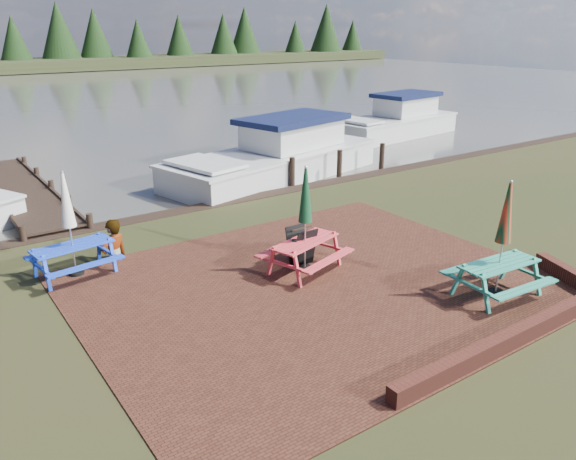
% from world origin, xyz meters
% --- Properties ---
extents(ground, '(120.00, 120.00, 0.00)m').
position_xyz_m(ground, '(0.00, 0.00, 0.00)').
color(ground, black).
rests_on(ground, ground).
extents(paving, '(9.00, 7.50, 0.02)m').
position_xyz_m(paving, '(0.00, 1.00, 0.01)').
color(paving, '#3B1B12').
rests_on(paving, ground).
extents(brick_wall, '(6.21, 1.79, 0.30)m').
position_xyz_m(brick_wall, '(2.15, -2.42, 0.15)').
color(brick_wall, '#4C1E16').
rests_on(brick_wall, ground).
extents(water, '(120.00, 60.00, 0.02)m').
position_xyz_m(water, '(0.00, 37.00, 0.00)').
color(water, '#424039').
rests_on(water, ground).
extents(picnic_table_teal, '(1.74, 1.58, 2.27)m').
position_xyz_m(picnic_table_teal, '(2.58, -1.31, 0.80)').
color(picnic_table_teal, '#2C8E74').
rests_on(picnic_table_teal, ground).
extents(picnic_table_red, '(1.97, 1.85, 2.26)m').
position_xyz_m(picnic_table_red, '(0.25, 1.74, 0.79)').
color(picnic_table_red, '#DC3840').
rests_on(picnic_table_red, ground).
extents(picnic_table_blue, '(1.76, 1.61, 2.21)m').
position_xyz_m(picnic_table_blue, '(-3.80, 4.30, 0.77)').
color(picnic_table_blue, blue).
rests_on(picnic_table_blue, ground).
extents(chalkboard, '(0.53, 0.51, 0.86)m').
position_xyz_m(chalkboard, '(0.37, 2.02, 0.44)').
color(chalkboard, black).
rests_on(chalkboard, ground).
extents(jetty, '(1.76, 9.08, 1.00)m').
position_xyz_m(jetty, '(-3.50, 11.28, 0.11)').
color(jetty, black).
rests_on(jetty, ground).
extents(boat_near, '(8.81, 4.71, 2.26)m').
position_xyz_m(boat_near, '(4.58, 9.20, 0.48)').
color(boat_near, beige).
rests_on(boat_near, ground).
extents(boat_far, '(7.33, 3.36, 2.21)m').
position_xyz_m(boat_far, '(13.74, 12.47, 0.46)').
color(boat_far, beige).
rests_on(boat_far, ground).
extents(person, '(0.78, 0.65, 1.83)m').
position_xyz_m(person, '(-2.86, 4.67, 0.92)').
color(person, gray).
rests_on(person, ground).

